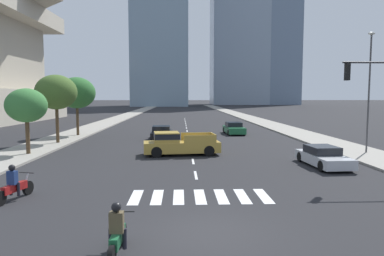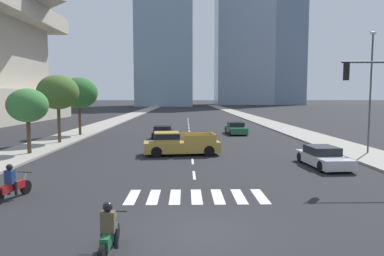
{
  "view_description": "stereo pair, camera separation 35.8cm",
  "coord_description": "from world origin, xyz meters",
  "px_view_note": "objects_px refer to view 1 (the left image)",
  "views": [
    {
      "loc": [
        -0.82,
        -10.31,
        4.21
      ],
      "look_at": [
        0.0,
        13.94,
        2.0
      ],
      "focal_mm": 32.37,
      "sensor_mm": 36.0,
      "label": 1
    },
    {
      "loc": [
        -0.46,
        -10.32,
        4.21
      ],
      "look_at": [
        0.0,
        13.94,
        2.0
      ],
      "focal_mm": 32.37,
      "sensor_mm": 36.0,
      "label": 2
    }
  ],
  "objects_px": {
    "sedan_black_1": "(161,133)",
    "street_lamp_east": "(369,84)",
    "pickup_truck": "(178,144)",
    "street_tree_nearest": "(26,106)",
    "sedan_green_2": "(234,129)",
    "street_tree_second": "(56,92)",
    "motorcycle_lead": "(117,235)",
    "sedan_silver_0": "(323,157)",
    "street_tree_third": "(77,93)",
    "motorcycle_trailing": "(14,186)"
  },
  "relations": [
    {
      "from": "sedan_black_1",
      "to": "street_lamp_east",
      "type": "bearing_deg",
      "value": -121.75
    },
    {
      "from": "pickup_truck",
      "to": "street_tree_nearest",
      "type": "xyz_separation_m",
      "value": [
        -10.69,
        0.06,
        2.76
      ]
    },
    {
      "from": "sedan_green_2",
      "to": "street_tree_second",
      "type": "height_order",
      "value": "street_tree_second"
    },
    {
      "from": "motorcycle_lead",
      "to": "street_tree_second",
      "type": "distance_m",
      "value": 24.11
    },
    {
      "from": "sedan_silver_0",
      "to": "sedan_black_1",
      "type": "distance_m",
      "value": 17.2
    },
    {
      "from": "street_lamp_east",
      "to": "pickup_truck",
      "type": "bearing_deg",
      "value": 179.41
    },
    {
      "from": "street_tree_third",
      "to": "pickup_truck",
      "type": "bearing_deg",
      "value": -48.51
    },
    {
      "from": "sedan_black_1",
      "to": "street_lamp_east",
      "type": "height_order",
      "value": "street_lamp_east"
    },
    {
      "from": "sedan_silver_0",
      "to": "street_tree_second",
      "type": "height_order",
      "value": "street_tree_second"
    },
    {
      "from": "street_tree_nearest",
      "to": "street_tree_third",
      "type": "xyz_separation_m",
      "value": [
        0.0,
        12.01,
        1.02
      ]
    },
    {
      "from": "motorcycle_trailing",
      "to": "street_lamp_east",
      "type": "bearing_deg",
      "value": -48.72
    },
    {
      "from": "street_tree_second",
      "to": "sedan_black_1",
      "type": "bearing_deg",
      "value": 19.86
    },
    {
      "from": "sedan_green_2",
      "to": "street_lamp_east",
      "type": "distance_m",
      "value": 16.59
    },
    {
      "from": "motorcycle_lead",
      "to": "street_lamp_east",
      "type": "relative_size",
      "value": 0.24
    },
    {
      "from": "motorcycle_lead",
      "to": "sedan_green_2",
      "type": "height_order",
      "value": "motorcycle_lead"
    },
    {
      "from": "street_lamp_east",
      "to": "sedan_silver_0",
      "type": "bearing_deg",
      "value": -139.91
    },
    {
      "from": "sedan_silver_0",
      "to": "sedan_black_1",
      "type": "height_order",
      "value": "sedan_black_1"
    },
    {
      "from": "pickup_truck",
      "to": "street_tree_nearest",
      "type": "relative_size",
      "value": 1.21
    },
    {
      "from": "sedan_silver_0",
      "to": "motorcycle_lead",
      "type": "bearing_deg",
      "value": -45.07
    },
    {
      "from": "motorcycle_lead",
      "to": "pickup_truck",
      "type": "distance_m",
      "value": 15.95
    },
    {
      "from": "sedan_green_2",
      "to": "street_lamp_east",
      "type": "relative_size",
      "value": 0.51
    },
    {
      "from": "street_lamp_east",
      "to": "sedan_green_2",
      "type": "bearing_deg",
      "value": 118.26
    },
    {
      "from": "sedan_green_2",
      "to": "motorcycle_trailing",
      "type": "bearing_deg",
      "value": -30.01
    },
    {
      "from": "motorcycle_trailing",
      "to": "sedan_green_2",
      "type": "bearing_deg",
      "value": -13.64
    },
    {
      "from": "street_tree_nearest",
      "to": "street_tree_second",
      "type": "xyz_separation_m",
      "value": [
        0.0,
        5.98,
        1.01
      ]
    },
    {
      "from": "pickup_truck",
      "to": "street_tree_nearest",
      "type": "height_order",
      "value": "street_tree_nearest"
    },
    {
      "from": "motorcycle_lead",
      "to": "motorcycle_trailing",
      "type": "bearing_deg",
      "value": 45.68
    },
    {
      "from": "motorcycle_trailing",
      "to": "sedan_black_1",
      "type": "distance_m",
      "value": 20.62
    },
    {
      "from": "sedan_green_2",
      "to": "street_tree_third",
      "type": "xyz_separation_m",
      "value": [
        -16.9,
        -1.85,
        3.98
      ]
    },
    {
      "from": "sedan_green_2",
      "to": "street_tree_nearest",
      "type": "distance_m",
      "value": 22.06
    },
    {
      "from": "motorcycle_trailing",
      "to": "motorcycle_lead",
      "type": "bearing_deg",
      "value": -121.45
    },
    {
      "from": "sedan_green_2",
      "to": "sedan_black_1",
      "type": "bearing_deg",
      "value": -62.23
    },
    {
      "from": "motorcycle_lead",
      "to": "motorcycle_trailing",
      "type": "height_order",
      "value": "same"
    },
    {
      "from": "motorcycle_lead",
      "to": "street_tree_third",
      "type": "xyz_separation_m",
      "value": [
        -9.2,
        27.96,
        4.0
      ]
    },
    {
      "from": "street_lamp_east",
      "to": "street_tree_second",
      "type": "xyz_separation_m",
      "value": [
        -24.47,
        6.19,
        -0.5
      ]
    },
    {
      "from": "street_lamp_east",
      "to": "sedan_black_1",
      "type": "bearing_deg",
      "value": 148.65
    },
    {
      "from": "motorcycle_trailing",
      "to": "street_tree_nearest",
      "type": "xyz_separation_m",
      "value": [
        -4.11,
        10.81,
        2.99
      ]
    },
    {
      "from": "sedan_green_2",
      "to": "street_tree_third",
      "type": "bearing_deg",
      "value": -86.36
    },
    {
      "from": "sedan_green_2",
      "to": "street_lamp_east",
      "type": "height_order",
      "value": "street_lamp_east"
    },
    {
      "from": "pickup_truck",
      "to": "sedan_silver_0",
      "type": "xyz_separation_m",
      "value": [
        8.84,
        -4.31,
        -0.25
      ]
    },
    {
      "from": "sedan_silver_0",
      "to": "street_tree_third",
      "type": "height_order",
      "value": "street_tree_third"
    },
    {
      "from": "motorcycle_trailing",
      "to": "pickup_truck",
      "type": "xyz_separation_m",
      "value": [
        6.57,
        10.75,
        0.23
      ]
    },
    {
      "from": "motorcycle_lead",
      "to": "street_lamp_east",
      "type": "xyz_separation_m",
      "value": [
        15.27,
        15.74,
        4.49
      ]
    },
    {
      "from": "street_tree_third",
      "to": "sedan_black_1",
      "type": "bearing_deg",
      "value": -17.24
    },
    {
      "from": "motorcycle_trailing",
      "to": "sedan_black_1",
      "type": "xyz_separation_m",
      "value": [
        4.88,
        20.04,
        0.03
      ]
    },
    {
      "from": "motorcycle_lead",
      "to": "motorcycle_trailing",
      "type": "distance_m",
      "value": 7.23
    },
    {
      "from": "sedan_silver_0",
      "to": "street_lamp_east",
      "type": "height_order",
      "value": "street_lamp_east"
    },
    {
      "from": "motorcycle_lead",
      "to": "street_lamp_east",
      "type": "bearing_deg",
      "value": -43.23
    },
    {
      "from": "sedan_green_2",
      "to": "street_lamp_east",
      "type": "xyz_separation_m",
      "value": [
        7.57,
        -14.07,
        4.47
      ]
    },
    {
      "from": "street_tree_nearest",
      "to": "street_tree_second",
      "type": "bearing_deg",
      "value": 90.0
    }
  ]
}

